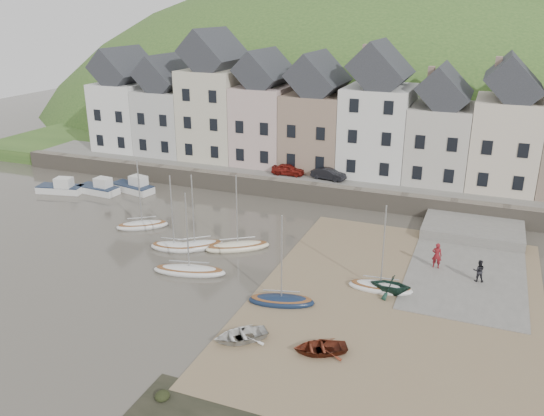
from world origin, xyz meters
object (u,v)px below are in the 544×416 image
at_px(sailboat_0, 142,225).
at_px(car_left, 288,170).
at_px(car_right, 329,174).
at_px(rowboat_white, 240,335).
at_px(rowboat_green, 390,284).
at_px(person_dark, 479,271).
at_px(person_red, 437,255).
at_px(rowboat_red, 320,347).

height_order(sailboat_0, car_left, sailboat_0).
bearing_deg(car_right, rowboat_white, -165.35).
bearing_deg(rowboat_green, person_dark, 124.11).
height_order(sailboat_0, person_red, sailboat_0).
distance_m(rowboat_white, car_left, 28.17).
relative_size(rowboat_white, car_left, 0.92).
xyz_separation_m(sailboat_0, person_red, (24.46, 1.15, 0.81)).
height_order(person_dark, car_left, car_left).
bearing_deg(person_red, rowboat_white, 56.73).
bearing_deg(rowboat_white, rowboat_green, 99.72).
bearing_deg(rowboat_white, rowboat_red, 55.23).
height_order(sailboat_0, rowboat_white, sailboat_0).
bearing_deg(car_right, car_left, 98.89).
bearing_deg(sailboat_0, car_left, 61.30).
height_order(person_red, car_left, car_left).
height_order(rowboat_green, person_red, person_red).
bearing_deg(rowboat_red, sailboat_0, -147.80).
xyz_separation_m(rowboat_green, car_right, (-9.69, 18.57, 1.43)).
distance_m(rowboat_green, person_dark, 6.63).
distance_m(person_red, car_left, 21.30).
xyz_separation_m(rowboat_red, car_right, (-7.32, 26.67, 1.81)).
relative_size(car_left, car_right, 0.96).
height_order(rowboat_white, rowboat_red, rowboat_white).
xyz_separation_m(rowboat_green, person_red, (2.40, 5.07, 0.32)).
bearing_deg(person_red, person_dark, 159.83).
height_order(rowboat_green, person_dark, person_dark).
distance_m(sailboat_0, rowboat_green, 22.41).
relative_size(person_dark, car_left, 0.47).
bearing_deg(person_dark, car_right, -53.59).
relative_size(rowboat_green, person_red, 1.38).
relative_size(rowboat_green, rowboat_red, 0.88).
bearing_deg(rowboat_green, rowboat_white, -41.10).
distance_m(rowboat_green, car_left, 23.32).
distance_m(person_red, car_right, 18.16).
relative_size(rowboat_green, car_right, 0.75).
height_order(person_red, person_dark, person_red).
height_order(sailboat_0, rowboat_red, sailboat_0).
bearing_deg(sailboat_0, car_right, 49.84).
height_order(rowboat_white, car_right, car_right).
distance_m(car_left, car_right, 4.34).
bearing_deg(rowboat_white, person_red, 104.25).
distance_m(rowboat_green, car_right, 21.00).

